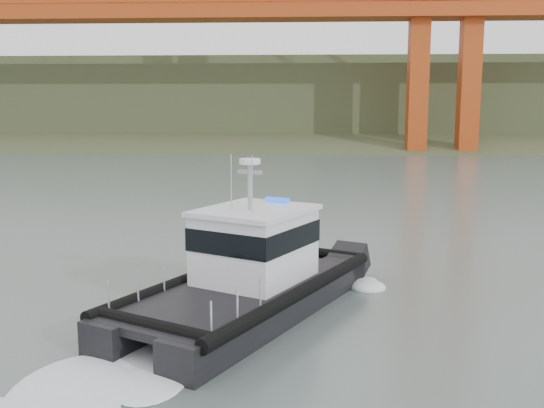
# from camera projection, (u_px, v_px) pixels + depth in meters

# --- Properties ---
(ground) EXTENTS (400.00, 400.00, 0.00)m
(ground) POSITION_uv_depth(u_px,v_px,m) (306.00, 291.00, 23.93)
(ground) COLOR #53625C
(ground) RESTS_ON ground
(headlands) EXTENTS (500.00, 105.36, 27.12)m
(headlands) POSITION_uv_depth(u_px,v_px,m) (303.00, 109.00, 146.65)
(headlands) COLOR #3A4729
(headlands) RESTS_ON ground
(patrol_boat) EXTENTS (9.09, 12.20, 5.62)m
(patrol_boat) POSITION_uv_depth(u_px,v_px,m) (250.00, 272.00, 21.35)
(patrol_boat) COLOR black
(patrol_boat) RESTS_ON ground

